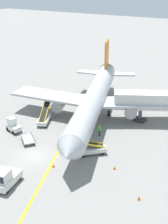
% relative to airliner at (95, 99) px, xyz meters
% --- Properties ---
extents(ground_plane, '(300.00, 300.00, 0.00)m').
position_rel_airliner_xyz_m(ground_plane, '(-1.00, -14.05, -3.42)').
color(ground_plane, gray).
extents(taxi_line_yellow, '(27.17, 75.45, 0.01)m').
position_rel_airliner_xyz_m(taxi_line_yellow, '(0.18, -9.05, -3.41)').
color(taxi_line_yellow, yellow).
rests_on(taxi_line_yellow, ground).
extents(airliner, '(27.53, 34.22, 10.10)m').
position_rel_airliner_xyz_m(airliner, '(0.00, 0.00, 0.00)').
color(airliner, '#B2B5BA').
rests_on(airliner, ground).
extents(jet_bridge, '(12.55, 8.21, 4.85)m').
position_rel_airliner_xyz_m(jet_bridge, '(9.47, 4.39, 0.12)').
color(jet_bridge, silver).
rests_on(jet_bridge, ground).
extents(pushback_tug, '(2.51, 3.88, 2.20)m').
position_rel_airliner_xyz_m(pushback_tug, '(0.39, -20.37, -2.42)').
color(pushback_tug, silver).
rests_on(pushback_tug, ground).
extents(baggage_tug_near_wing, '(2.65, 1.86, 2.10)m').
position_rel_airliner_xyz_m(baggage_tug_near_wing, '(-8.07, -10.17, -2.49)').
color(baggage_tug_near_wing, silver).
rests_on(baggage_tug_near_wing, ground).
extents(belt_loader_forward_hold, '(4.44, 4.40, 2.59)m').
position_rel_airliner_xyz_m(belt_loader_forward_hold, '(4.91, -9.73, -2.64)').
color(belt_loader_forward_hold, silver).
rests_on(belt_loader_forward_hold, ground).
extents(belt_loader_aft_hold, '(3.22, 5.07, 2.59)m').
position_rel_airliner_xyz_m(belt_loader_aft_hold, '(-5.97, -5.44, -2.64)').
color(belt_loader_aft_hold, silver).
rests_on(belt_loader_aft_hold, ground).
extents(baggage_cart_loaded, '(3.45, 2.97, 0.94)m').
position_rel_airliner_xyz_m(baggage_cart_loaded, '(-4.08, -11.59, -2.95)').
color(baggage_cart_loaded, '#A5A5A8').
rests_on(baggage_cart_loaded, ground).
extents(ground_crew_marshaller, '(0.36, 0.24, 1.70)m').
position_rel_airliner_xyz_m(ground_crew_marshaller, '(3.57, -4.81, -2.51)').
color(ground_crew_marshaller, '#26262D').
rests_on(ground_crew_marshaller, ground).
extents(safety_cone_nose_left, '(0.36, 0.36, 0.44)m').
position_rel_airliner_xyz_m(safety_cone_nose_left, '(9.19, -11.31, -3.20)').
color(safety_cone_nose_left, orange).
rests_on(safety_cone_nose_left, ground).
extents(safety_cone_nose_right, '(0.36, 0.36, 0.44)m').
position_rel_airliner_xyz_m(safety_cone_nose_right, '(13.77, -14.97, -3.20)').
color(safety_cone_nose_right, orange).
rests_on(safety_cone_nose_right, ground).
extents(safety_cone_wingtip_left, '(0.36, 0.36, 0.44)m').
position_rel_airliner_xyz_m(safety_cone_wingtip_left, '(8.91, 2.11, -3.20)').
color(safety_cone_wingtip_left, orange).
rests_on(safety_cone_wingtip_left, ground).
extents(safety_cone_wingtip_right, '(0.36, 0.36, 0.44)m').
position_rel_airliner_xyz_m(safety_cone_wingtip_right, '(2.66, -14.73, -3.20)').
color(safety_cone_wingtip_right, orange).
rests_on(safety_cone_wingtip_right, ground).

